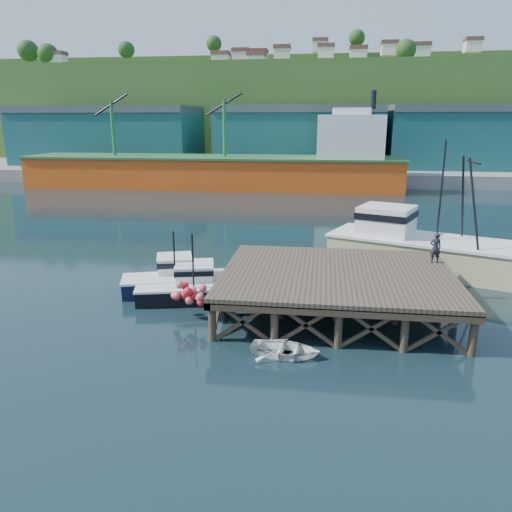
% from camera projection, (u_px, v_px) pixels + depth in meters
% --- Properties ---
extents(ground, '(300.00, 300.00, 0.00)m').
position_uv_depth(ground, '(235.00, 304.00, 27.48)').
color(ground, black).
rests_on(ground, ground).
extents(wharf, '(12.00, 10.00, 2.62)m').
position_uv_depth(wharf, '(337.00, 276.00, 26.07)').
color(wharf, brown).
rests_on(wharf, ground).
extents(far_quay, '(160.00, 40.00, 2.00)m').
position_uv_depth(far_quay, '(300.00, 168.00, 94.12)').
color(far_quay, gray).
rests_on(far_quay, ground).
extents(warehouse_left, '(32.00, 16.00, 9.00)m').
position_uv_depth(warehouse_left, '(110.00, 138.00, 92.45)').
color(warehouse_left, '#195353').
rests_on(warehouse_left, far_quay).
extents(warehouse_mid, '(28.00, 16.00, 9.00)m').
position_uv_depth(warehouse_mid, '(299.00, 139.00, 87.89)').
color(warehouse_mid, '#195353').
rests_on(warehouse_mid, far_quay).
extents(warehouse_right, '(30.00, 16.00, 9.00)m').
position_uv_depth(warehouse_right, '(477.00, 140.00, 83.98)').
color(warehouse_right, '#195353').
rests_on(warehouse_right, far_quay).
extents(cargo_ship, '(55.50, 10.00, 13.75)m').
position_uv_depth(cargo_ship, '(235.00, 166.00, 73.58)').
color(cargo_ship, '#E55115').
rests_on(cargo_ship, ground).
extents(hillside, '(220.00, 50.00, 22.00)m').
position_uv_depth(hillside, '(307.00, 115.00, 120.15)').
color(hillside, '#2D511E').
rests_on(hillside, ground).
extents(boat_navy, '(6.49, 4.30, 3.82)m').
position_uv_depth(boat_navy, '(175.00, 279.00, 29.46)').
color(boat_navy, black).
rests_on(boat_navy, ground).
extents(boat_black, '(6.78, 5.62, 3.97)m').
position_uv_depth(boat_black, '(194.00, 286.00, 28.25)').
color(boat_black, black).
rests_on(boat_black, ground).
extents(trawler, '(13.58, 9.21, 8.58)m').
position_uv_depth(trawler, '(423.00, 244.00, 33.40)').
color(trawler, '#CBC083').
rests_on(trawler, ground).
extents(dinghy, '(3.30, 2.56, 0.63)m').
position_uv_depth(dinghy, '(285.00, 349.00, 21.43)').
color(dinghy, white).
rests_on(dinghy, ground).
extents(dockworker, '(0.66, 0.46, 1.71)m').
position_uv_depth(dockworker, '(435.00, 248.00, 27.64)').
color(dockworker, black).
rests_on(dockworker, wharf).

